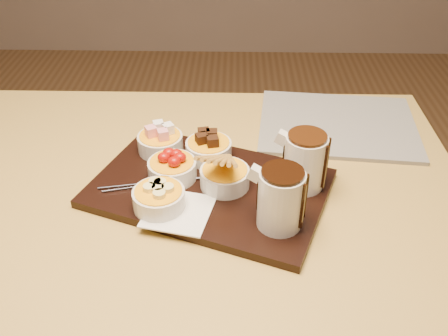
{
  "coord_description": "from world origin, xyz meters",
  "views": [
    {
      "loc": [
        0.11,
        -0.84,
        1.39
      ],
      "look_at": [
        0.09,
        -0.04,
        0.81
      ],
      "focal_mm": 40.0,
      "sensor_mm": 36.0,
      "label": 1
    }
  ],
  "objects_px": {
    "serving_board": "(209,188)",
    "pitcher_dark_chocolate": "(281,200)",
    "dining_table": "(183,214)",
    "newspaper": "(337,124)",
    "bowl_strawberries": "(172,170)",
    "pitcher_milk_chocolate": "(305,162)"
  },
  "relations": [
    {
      "from": "bowl_strawberries",
      "to": "pitcher_dark_chocolate",
      "type": "xyz_separation_m",
      "value": [
        0.21,
        -0.14,
        0.04
      ]
    },
    {
      "from": "serving_board",
      "to": "pitcher_milk_chocolate",
      "type": "relative_size",
      "value": 4.07
    },
    {
      "from": "serving_board",
      "to": "bowl_strawberries",
      "type": "distance_m",
      "value": 0.08
    },
    {
      "from": "dining_table",
      "to": "serving_board",
      "type": "bearing_deg",
      "value": -33.02
    },
    {
      "from": "bowl_strawberries",
      "to": "serving_board",
      "type": "bearing_deg",
      "value": -17.09
    },
    {
      "from": "pitcher_milk_chocolate",
      "to": "newspaper",
      "type": "distance_m",
      "value": 0.3
    },
    {
      "from": "serving_board",
      "to": "pitcher_dark_chocolate",
      "type": "height_order",
      "value": "pitcher_dark_chocolate"
    },
    {
      "from": "dining_table",
      "to": "pitcher_dark_chocolate",
      "type": "distance_m",
      "value": 0.3
    },
    {
      "from": "bowl_strawberries",
      "to": "newspaper",
      "type": "distance_m",
      "value": 0.45
    },
    {
      "from": "serving_board",
      "to": "newspaper",
      "type": "relative_size",
      "value": 1.22
    },
    {
      "from": "dining_table",
      "to": "newspaper",
      "type": "xyz_separation_m",
      "value": [
        0.37,
        0.23,
        0.1
      ]
    },
    {
      "from": "serving_board",
      "to": "pitcher_dark_chocolate",
      "type": "relative_size",
      "value": 4.07
    },
    {
      "from": "dining_table",
      "to": "serving_board",
      "type": "relative_size",
      "value": 2.61
    },
    {
      "from": "serving_board",
      "to": "newspaper",
      "type": "bearing_deg",
      "value": 62.13
    },
    {
      "from": "pitcher_dark_chocolate",
      "to": "newspaper",
      "type": "bearing_deg",
      "value": 86.62
    },
    {
      "from": "pitcher_milk_chocolate",
      "to": "serving_board",
      "type": "bearing_deg",
      "value": -158.2
    },
    {
      "from": "bowl_strawberries",
      "to": "pitcher_milk_chocolate",
      "type": "bearing_deg",
      "value": -4.28
    },
    {
      "from": "bowl_strawberries",
      "to": "pitcher_milk_chocolate",
      "type": "distance_m",
      "value": 0.27
    },
    {
      "from": "pitcher_milk_chocolate",
      "to": "newspaper",
      "type": "relative_size",
      "value": 0.3
    },
    {
      "from": "pitcher_dark_chocolate",
      "to": "dining_table",
      "type": "bearing_deg",
      "value": 162.3
    },
    {
      "from": "bowl_strawberries",
      "to": "newspaper",
      "type": "relative_size",
      "value": 0.26
    },
    {
      "from": "serving_board",
      "to": "bowl_strawberries",
      "type": "xyz_separation_m",
      "value": [
        -0.08,
        0.02,
        0.03
      ]
    }
  ]
}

